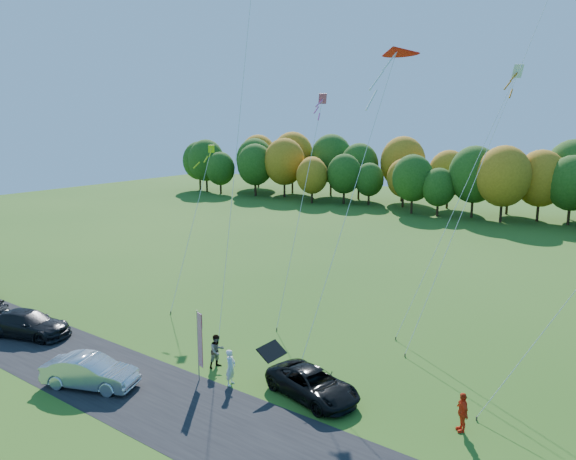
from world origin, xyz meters
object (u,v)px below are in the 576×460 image
Objects in this scene: black_suv at (313,384)px; feather_flag at (200,339)px; silver_sedan at (90,372)px; person_east at (462,412)px.

feather_flag reaches higher than black_suv.
silver_sedan is at bearing -137.68° from feather_flag.
person_east is 0.47× the size of feather_flag.
person_east reaches higher than black_suv.
black_suv is at bearing 20.52° from feather_flag.
silver_sedan is 5.87m from feather_flag.
black_suv is at bearing -118.92° from person_east.
silver_sedan reaches higher than black_suv.
feather_flag is (-5.70, -2.13, 1.67)m from black_suv.
silver_sedan is at bearing -107.08° from person_east.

